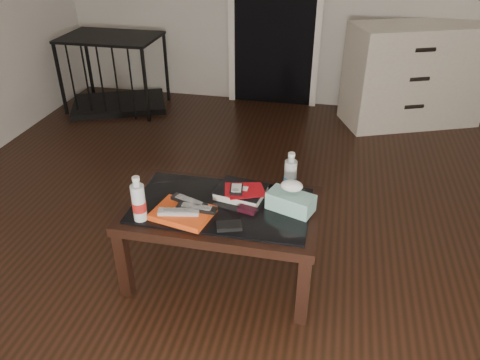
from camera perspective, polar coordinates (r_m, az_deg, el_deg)
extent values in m
plane|color=black|center=(2.80, 4.52, -9.35)|extent=(5.00, 5.00, 0.00)
cube|color=black|center=(4.71, 4.37, 20.95)|extent=(0.80, 0.05, 2.00)
cube|color=silver|center=(4.76, -1.05, 21.12)|extent=(0.06, 0.04, 2.04)
cube|color=silver|center=(4.65, 9.79, 20.48)|extent=(0.06, 0.04, 2.04)
cube|color=black|center=(2.51, -13.98, -9.92)|extent=(0.06, 0.06, 0.40)
cube|color=black|center=(2.32, 7.69, -13.21)|extent=(0.06, 0.06, 0.40)
cube|color=black|center=(2.89, -9.81, -3.42)|extent=(0.06, 0.06, 0.40)
cube|color=black|center=(2.72, 8.70, -5.68)|extent=(0.06, 0.06, 0.40)
cube|color=black|center=(2.43, -2.23, -3.72)|extent=(1.00, 0.60, 0.05)
cube|color=black|center=(2.41, -2.24, -3.12)|extent=(0.90, 0.50, 0.01)
cube|color=beige|center=(4.62, 20.52, 11.89)|extent=(1.30, 0.91, 0.90)
cylinder|color=black|center=(4.44, 20.39, 8.41)|extent=(0.18, 0.10, 0.04)
cylinder|color=black|center=(4.36, 20.99, 11.43)|extent=(0.18, 0.10, 0.04)
cylinder|color=black|center=(4.29, 21.62, 14.56)|extent=(0.18, 0.10, 0.04)
cube|color=black|center=(4.97, -14.49, 8.96)|extent=(1.06, 0.91, 0.06)
cube|color=black|center=(4.78, -15.57, 16.42)|extent=(1.06, 0.91, 0.02)
cube|color=black|center=(4.85, -21.07, 11.36)|extent=(0.03, 0.03, 0.70)
cube|color=black|center=(4.45, -11.44, 11.18)|extent=(0.03, 0.03, 0.70)
cube|color=black|center=(5.30, -17.99, 13.47)|extent=(0.03, 0.03, 0.70)
cube|color=black|center=(4.94, -8.98, 13.38)|extent=(0.03, 0.03, 0.70)
cube|color=#EF4C16|center=(2.33, -6.98, -4.03)|extent=(0.32, 0.26, 0.03)
cube|color=#A4A3A8|center=(2.30, -7.50, -3.84)|extent=(0.21, 0.08, 0.02)
cube|color=black|center=(2.32, -5.31, -3.40)|extent=(0.20, 0.06, 0.02)
cube|color=black|center=(2.37, -6.24, -2.59)|extent=(0.20, 0.12, 0.02)
cube|color=black|center=(2.47, 0.11, -1.46)|extent=(0.28, 0.24, 0.05)
cube|color=#AE0B14|center=(2.44, 0.38, -1.10)|extent=(0.22, 0.17, 0.01)
cube|color=black|center=(2.42, -0.44, -1.09)|extent=(0.08, 0.11, 0.02)
cube|color=black|center=(2.35, 0.87, -3.64)|extent=(0.10, 0.07, 0.02)
cube|color=black|center=(2.24, -1.33, -5.61)|extent=(0.14, 0.10, 0.02)
cylinder|color=silver|center=(2.29, -12.30, -2.22)|extent=(0.08, 0.08, 0.24)
cylinder|color=#B7BDC3|center=(2.46, 6.17, 0.81)|extent=(0.08, 0.08, 0.24)
cube|color=teal|center=(2.36, 6.20, -2.67)|extent=(0.26, 0.19, 0.09)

